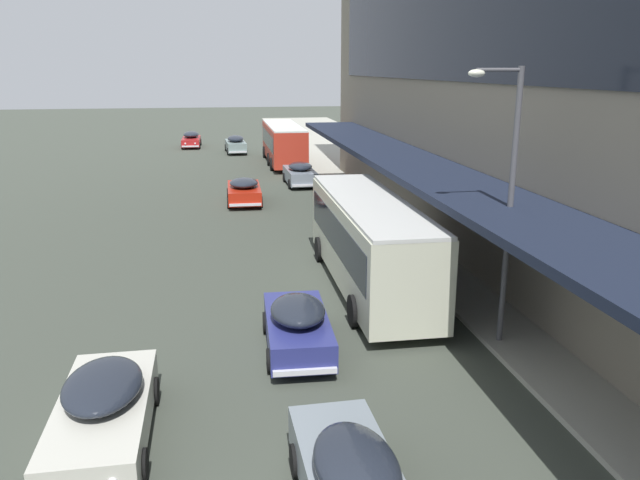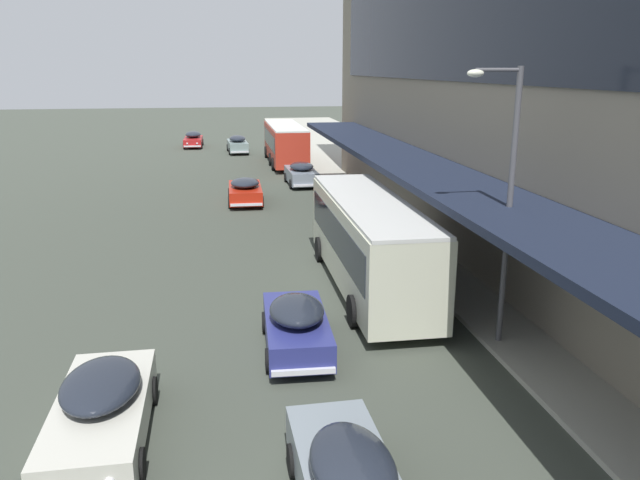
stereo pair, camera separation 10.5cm
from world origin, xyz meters
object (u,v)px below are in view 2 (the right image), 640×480
(sedan_second_near, at_px, (237,144))
(sedan_lead_near, at_px, (193,139))
(transit_bus_kerbside_front, at_px, (369,238))
(sedan_far_back, at_px, (245,191))
(sedan_oncoming_front, at_px, (301,174))
(transit_bus_kerbside_rear, at_px, (285,141))
(sedan_trailing_mid, at_px, (101,409))
(sedan_oncoming_rear, at_px, (296,325))
(street_lamp, at_px, (505,190))

(sedan_second_near, distance_m, sedan_lead_near, 6.54)
(transit_bus_kerbside_front, height_order, sedan_lead_near, transit_bus_kerbside_front)
(sedan_far_back, xyz_separation_m, sedan_oncoming_front, (3.97, 5.14, 0.03))
(sedan_second_near, bearing_deg, sedan_far_back, -90.94)
(transit_bus_kerbside_rear, height_order, sedan_trailing_mid, transit_bus_kerbside_rear)
(sedan_trailing_mid, xyz_separation_m, sedan_lead_near, (0.34, 50.81, 0.01))
(sedan_second_near, xyz_separation_m, sedan_far_back, (-0.37, -22.26, -0.05))
(transit_bus_kerbside_front, xyz_separation_m, sedan_oncoming_front, (0.36, 20.40, -1.09))
(sedan_trailing_mid, bearing_deg, sedan_oncoming_rear, 38.58)
(transit_bus_kerbside_rear, relative_size, sedan_trailing_mid, 2.27)
(transit_bus_kerbside_front, bearing_deg, sedan_lead_near, 99.85)
(transit_bus_kerbside_front, bearing_deg, sedan_oncoming_front, 89.00)
(transit_bus_kerbside_front, xyz_separation_m, sedan_trailing_mid, (-7.73, -8.23, -1.13))
(sedan_trailing_mid, xyz_separation_m, sedan_oncoming_front, (8.09, 28.63, 0.04))
(sedan_trailing_mid, height_order, sedan_lead_near, sedan_lead_near)
(transit_bus_kerbside_front, relative_size, sedan_trailing_mid, 2.16)
(transit_bus_kerbside_rear, relative_size, sedan_oncoming_front, 2.48)
(sedan_lead_near, bearing_deg, sedan_oncoming_rear, -84.86)
(sedan_second_near, distance_m, sedan_oncoming_front, 17.49)
(sedan_oncoming_rear, bearing_deg, sedan_trailing_mid, -141.42)
(sedan_lead_near, bearing_deg, sedan_far_back, -82.13)
(sedan_oncoming_rear, bearing_deg, sedan_second_near, 90.13)
(transit_bus_kerbside_rear, distance_m, sedan_oncoming_front, 9.77)
(sedan_second_near, bearing_deg, transit_bus_kerbside_front, -85.05)
(transit_bus_kerbside_front, height_order, sedan_trailing_mid, transit_bus_kerbside_front)
(street_lamp, bearing_deg, sedan_oncoming_front, 94.56)
(sedan_far_back, distance_m, sedan_trailing_mid, 23.85)
(transit_bus_kerbside_rear, distance_m, street_lamp, 35.44)
(sedan_oncoming_front, bearing_deg, transit_bus_kerbside_front, -91.00)
(transit_bus_kerbside_rear, xyz_separation_m, sedan_trailing_mid, (-8.09, -38.35, -1.07))
(transit_bus_kerbside_front, bearing_deg, sedan_far_back, 103.32)
(transit_bus_kerbside_rear, relative_size, sedan_oncoming_rear, 2.54)
(sedan_second_near, relative_size, sedan_trailing_mid, 1.00)
(sedan_second_near, height_order, sedan_lead_near, sedan_second_near)
(transit_bus_kerbside_front, height_order, street_lamp, street_lamp)
(transit_bus_kerbside_front, distance_m, sedan_oncoming_rear, 5.66)
(transit_bus_kerbside_rear, xyz_separation_m, sedan_oncoming_rear, (-3.51, -34.69, -1.04))
(transit_bus_kerbside_rear, distance_m, sedan_far_back, 15.42)
(sedan_second_near, xyz_separation_m, sedan_trailing_mid, (-4.49, -45.75, -0.06))
(sedan_far_back, height_order, sedan_trailing_mid, sedan_far_back)
(sedan_trailing_mid, height_order, sedan_oncoming_front, sedan_oncoming_front)
(sedan_second_near, bearing_deg, sedan_oncoming_rear, -89.87)
(transit_bus_kerbside_rear, bearing_deg, sedan_far_back, -104.97)
(transit_bus_kerbside_front, bearing_deg, transit_bus_kerbside_rear, 89.32)
(transit_bus_kerbside_front, height_order, transit_bus_kerbside_rear, transit_bus_kerbside_front)
(sedan_far_back, bearing_deg, sedan_oncoming_front, 52.34)
(sedan_trailing_mid, bearing_deg, sedan_second_near, 84.40)
(sedan_far_back, distance_m, sedan_oncoming_rear, 19.84)
(transit_bus_kerbside_front, xyz_separation_m, sedan_second_near, (-3.25, 37.52, -1.07))
(sedan_second_near, distance_m, sedan_far_back, 22.27)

